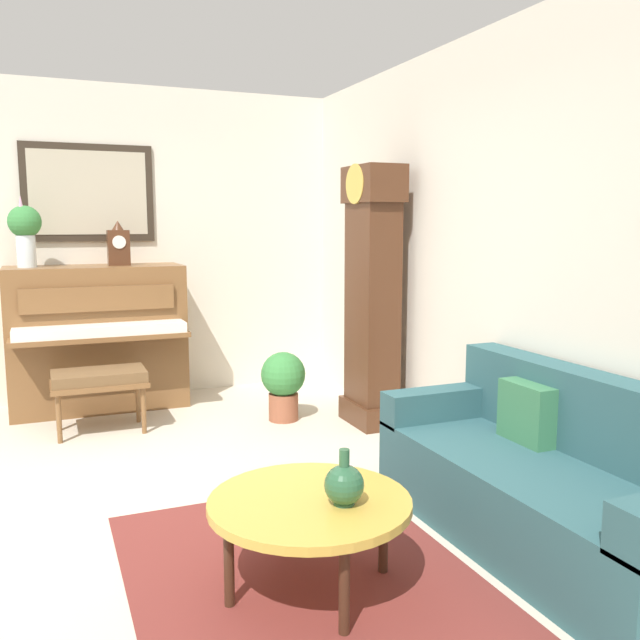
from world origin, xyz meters
TOP-DOWN VIEW (x-y plane):
  - ground_plane at (0.00, 0.00)m, footprint 6.40×6.00m
  - wall_left at (-2.60, 0.00)m, footprint 0.13×4.90m
  - wall_back at (0.01, 2.40)m, footprint 5.30×0.13m
  - area_rug at (1.17, 0.72)m, footprint 2.10×1.50m
  - piano at (-2.23, 0.13)m, footprint 0.87×1.44m
  - piano_bench at (-1.50, 0.07)m, footprint 0.42×0.70m
  - grandfather_clock at (-0.91, 2.09)m, footprint 0.52×0.34m
  - couch at (1.25, 1.98)m, footprint 1.90×0.80m
  - coffee_table at (1.19, 0.72)m, footprint 0.88×0.88m
  - mantel_clock at (-2.23, 0.33)m, footprint 0.13×0.18m
  - flower_vase at (-2.23, -0.40)m, footprint 0.26×0.26m
  - green_jug at (1.30, 0.83)m, footprint 0.17×0.17m
  - potted_plant at (-1.26, 1.47)m, footprint 0.36×0.36m

SIDE VIEW (x-z plane):
  - ground_plane at x=0.00m, z-range -0.10..0.00m
  - area_rug at x=1.17m, z-range 0.00..0.01m
  - couch at x=1.25m, z-range -0.11..0.73m
  - potted_plant at x=-1.26m, z-range 0.04..0.60m
  - coffee_table at x=1.19m, z-range 0.18..0.59m
  - piano_bench at x=-1.50m, z-range 0.17..0.65m
  - green_jug at x=1.30m, z-range 0.38..0.62m
  - piano at x=-2.23m, z-range 0.01..1.24m
  - grandfather_clock at x=-0.91m, z-range -0.05..1.98m
  - mantel_clock at x=-2.23m, z-range 1.21..1.59m
  - wall_back at x=0.01m, z-range 0.00..2.80m
  - wall_left at x=-2.60m, z-range 0.01..2.81m
  - flower_vase at x=-2.23m, z-range 1.25..1.83m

